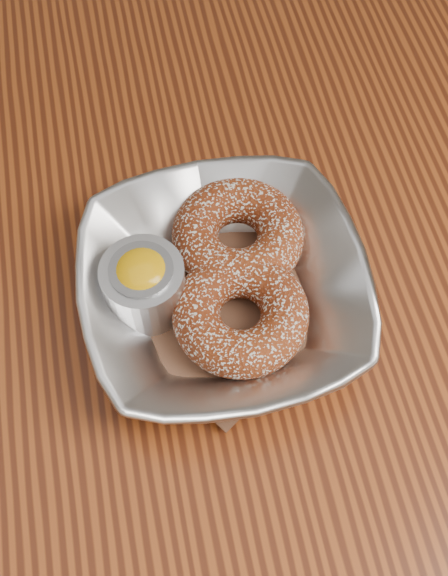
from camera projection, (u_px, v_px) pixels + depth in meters
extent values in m
plane|color=#565659|center=(160.00, 477.00, 1.20)|extent=(4.00, 4.00, 0.00)
cube|color=maroon|center=(87.00, 278.00, 0.56)|extent=(1.20, 0.80, 0.04)
cube|color=#4A1E0C|center=(435.00, 152.00, 1.10)|extent=(0.06, 0.06, 0.71)
imported|color=#BABDC2|center=(224.00, 291.00, 0.50)|extent=(0.21, 0.21, 0.05)
cube|color=brown|center=(224.00, 301.00, 0.51)|extent=(0.20, 0.20, 0.00)
torus|color=maroon|center=(238.00, 235.00, 0.52)|extent=(0.11, 0.11, 0.04)
torus|color=maroon|center=(240.00, 314.00, 0.49)|extent=(0.11, 0.11, 0.04)
cylinder|color=#BABDC2|center=(145.00, 287.00, 0.49)|extent=(0.06, 0.06, 0.05)
cylinder|color=gray|center=(144.00, 284.00, 0.49)|extent=(0.05, 0.05, 0.05)
ellipsoid|color=#FCB207|center=(142.00, 274.00, 0.48)|extent=(0.04, 0.04, 0.03)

